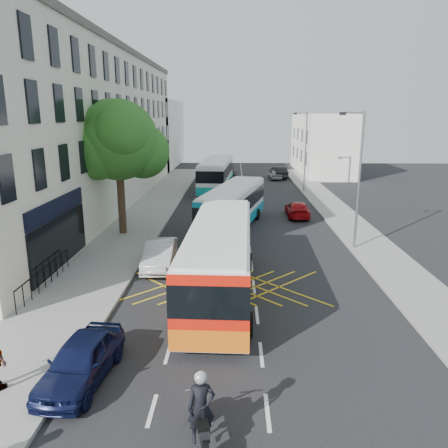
# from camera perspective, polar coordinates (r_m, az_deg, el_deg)

# --- Properties ---
(ground) EXTENTS (120.00, 120.00, 0.00)m
(ground) POSITION_cam_1_polar(r_m,az_deg,el_deg) (15.64, 4.88, -16.59)
(ground) COLOR black
(ground) RESTS_ON ground
(pavement_left) EXTENTS (5.00, 70.00, 0.15)m
(pavement_left) POSITION_cam_1_polar(r_m,az_deg,el_deg) (30.44, -13.01, -1.24)
(pavement_left) COLOR gray
(pavement_left) RESTS_ON ground
(pavement_right) EXTENTS (3.00, 70.00, 0.15)m
(pavement_right) POSITION_cam_1_polar(r_m,az_deg,el_deg) (30.67, 17.35, -1.41)
(pavement_right) COLOR gray
(pavement_right) RESTS_ON ground
(terrace_main) EXTENTS (8.30, 45.00, 13.50)m
(terrace_main) POSITION_cam_1_polar(r_m,az_deg,el_deg) (40.10, -17.97, 11.77)
(terrace_main) COLOR beige
(terrace_main) RESTS_ON ground
(terrace_far) EXTENTS (8.00, 20.00, 10.00)m
(terrace_far) POSITION_cam_1_polar(r_m,az_deg,el_deg) (69.70, -9.57, 11.56)
(terrace_far) COLOR silver
(terrace_far) RESTS_ON ground
(building_right) EXTENTS (6.00, 18.00, 8.00)m
(building_right) POSITION_cam_1_polar(r_m,az_deg,el_deg) (62.68, 12.61, 10.23)
(building_right) COLOR silver
(building_right) RESTS_ON ground
(street_tree) EXTENTS (6.30, 5.70, 8.80)m
(street_tree) POSITION_cam_1_polar(r_m,az_deg,el_deg) (29.41, -13.72, 10.50)
(street_tree) COLOR #382619
(street_tree) RESTS_ON pavement_left
(lamp_near) EXTENTS (1.45, 0.15, 8.00)m
(lamp_near) POSITION_cam_1_polar(r_m,az_deg,el_deg) (26.60, 17.08, 6.30)
(lamp_near) COLOR slate
(lamp_near) RESTS_ON pavement_right
(lamp_far) EXTENTS (1.45, 0.15, 8.00)m
(lamp_far) POSITION_cam_1_polar(r_m,az_deg,el_deg) (46.09, 10.48, 9.78)
(lamp_far) COLOR slate
(lamp_far) RESTS_ON pavement_right
(railings) EXTENTS (0.08, 5.60, 1.14)m
(railings) POSITION_cam_1_polar(r_m,az_deg,el_deg) (21.90, -22.39, -6.31)
(railings) COLOR black
(railings) RESTS_ON pavement_left
(bus_near) EXTENTS (3.15, 11.65, 3.26)m
(bus_near) POSITION_cam_1_polar(r_m,az_deg,el_deg) (19.60, -0.53, -4.47)
(bus_near) COLOR silver
(bus_near) RESTS_ON ground
(bus_mid) EXTENTS (4.94, 10.97, 3.01)m
(bus_mid) POSITION_cam_1_polar(r_m,az_deg,el_deg) (31.13, 1.22, 2.33)
(bus_mid) COLOR silver
(bus_mid) RESTS_ON ground
(bus_far) EXTENTS (3.47, 11.77, 3.27)m
(bus_far) POSITION_cam_1_polar(r_m,az_deg,el_deg) (47.14, -1.03, 6.56)
(bus_far) COLOR silver
(bus_far) RESTS_ON ground
(motorbike) EXTENTS (0.85, 2.32, 2.08)m
(motorbike) POSITION_cam_1_polar(r_m,az_deg,el_deg) (11.55, -3.02, -23.21)
(motorbike) COLOR black
(motorbike) RESTS_ON ground
(parked_car_blue) EXTENTS (2.03, 4.18, 1.38)m
(parked_car_blue) POSITION_cam_1_polar(r_m,az_deg,el_deg) (14.61, -18.15, -16.55)
(parked_car_blue) COLOR #0D1336
(parked_car_blue) RESTS_ON ground
(parked_car_silver) EXTENTS (1.65, 4.39, 1.43)m
(parked_car_silver) POSITION_cam_1_polar(r_m,az_deg,el_deg) (23.54, -8.35, -3.95)
(parked_car_silver) COLOR #B5B7BD
(parked_car_silver) RESTS_ON ground
(red_hatchback) EXTENTS (1.79, 4.23, 1.22)m
(red_hatchback) POSITION_cam_1_polar(r_m,az_deg,el_deg) (35.23, 9.56, 1.92)
(red_hatchback) COLOR #A4070B
(red_hatchback) RESTS_ON ground
(distant_car_grey) EXTENTS (2.00, 4.27, 1.18)m
(distant_car_grey) POSITION_cam_1_polar(r_m,az_deg,el_deg) (58.03, 0.61, 6.88)
(distant_car_grey) COLOR #3C3F43
(distant_car_grey) RESTS_ON ground
(distant_car_silver) EXTENTS (1.64, 3.74, 1.25)m
(distant_car_silver) POSITION_cam_1_polar(r_m,az_deg,el_deg) (55.31, 6.70, 6.46)
(distant_car_silver) COLOR #9EA1A5
(distant_car_silver) RESTS_ON ground
(distant_car_dark) EXTENTS (2.08, 4.68, 1.49)m
(distant_car_dark) POSITION_cam_1_polar(r_m,az_deg,el_deg) (56.22, 7.14, 6.70)
(distant_car_dark) COLOR black
(distant_car_dark) RESTS_ON ground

